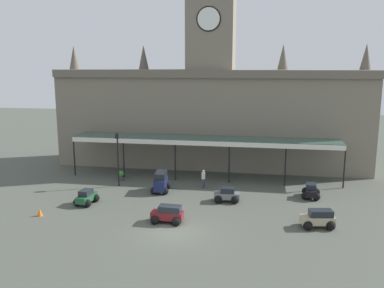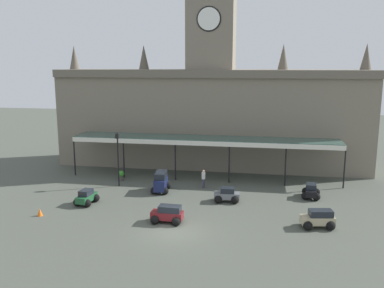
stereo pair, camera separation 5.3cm
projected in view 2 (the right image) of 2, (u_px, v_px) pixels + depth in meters
The scene contains 13 objects.
ground_plane at pixel (175, 231), 27.38m from camera, with size 140.00×140.00×0.00m, color #4A4F44.
station_building at pixel (211, 109), 44.30m from camera, with size 33.11×6.19×19.46m.
entrance_canopy at pixel (204, 139), 39.62m from camera, with size 26.05×3.26×4.01m.
car_black_sedan at pixel (311, 192), 34.26m from camera, with size 1.66×2.13×1.19m.
car_maroon_estate at pixel (168, 215), 28.81m from camera, with size 2.28×1.58×1.27m.
car_green_sedan at pixel (86, 198), 32.70m from camera, with size 1.66×2.13×1.19m.
car_grey_sedan at pixel (227, 196), 33.22m from camera, with size 2.10×1.60×1.19m.
car_navy_van at pixel (161, 183), 35.86m from camera, with size 1.75×2.48×1.77m.
car_beige_estate at pixel (318, 220), 27.93m from camera, with size 2.37×1.78×1.27m.
pedestrian_crossing_forecourt at pixel (203, 178), 36.92m from camera, with size 0.34×0.39×1.67m.
victorian_lamppost at pixel (118, 153), 36.98m from camera, with size 0.30×0.30×5.03m.
traffic_cone at pixel (40, 212), 30.16m from camera, with size 0.40×0.40×0.57m, color orange.
planter_by_canopy at pixel (121, 175), 39.32m from camera, with size 0.60×0.60×0.96m.
Camera 2 is at (5.51, -25.17, 11.04)m, focal length 38.18 mm.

